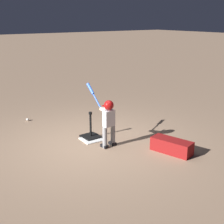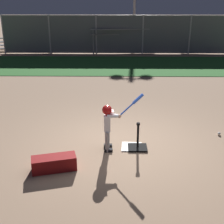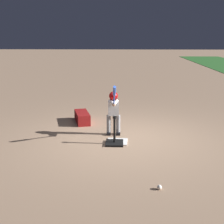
{
  "view_description": "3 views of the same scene",
  "coord_description": "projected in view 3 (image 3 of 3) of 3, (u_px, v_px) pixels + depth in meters",
  "views": [
    {
      "loc": [
        -5.37,
        3.31,
        2.65
      ],
      "look_at": [
        -0.32,
        -0.33,
        0.75
      ],
      "focal_mm": 50.0,
      "sensor_mm": 36.0,
      "label": 1
    },
    {
      "loc": [
        -0.14,
        -6.3,
        3.19
      ],
      "look_at": [
        -0.24,
        0.04,
        0.76
      ],
      "focal_mm": 50.0,
      "sensor_mm": 36.0,
      "label": 2
    },
    {
      "loc": [
        6.63,
        -0.03,
        2.26
      ],
      "look_at": [
        0.33,
        -0.25,
        0.7
      ],
      "focal_mm": 50.0,
      "sensor_mm": 36.0,
      "label": 3
    }
  ],
  "objects": [
    {
      "name": "home_plate",
      "position": [
        117.0,
        142.0,
        6.78
      ],
      "size": [
        0.46,
        0.46,
        0.02
      ],
      "primitive_type": "cube",
      "rotation": [
        0.0,
        0.0,
        -0.06
      ],
      "color": "white",
      "rests_on": "ground_plane"
    },
    {
      "name": "batter_child",
      "position": [
        114.0,
        108.0,
        7.11
      ],
      "size": [
        0.87,
        0.32,
        1.27
      ],
      "color": "gray",
      "rests_on": "ground_plane"
    },
    {
      "name": "equipment_bag",
      "position": [
        82.0,
        117.0,
        8.27
      ],
      "size": [
        0.89,
        0.53,
        0.28
      ],
      "primitive_type": "cube",
      "rotation": [
        0.0,
        0.0,
        0.26
      ],
      "color": "maroon",
      "rests_on": "ground_plane"
    },
    {
      "name": "batting_tee",
      "position": [
        114.0,
        140.0,
        6.64
      ],
      "size": [
        0.42,
        0.37,
        0.61
      ],
      "color": "black",
      "rests_on": "ground_plane"
    },
    {
      "name": "baseball",
      "position": [
        159.0,
        187.0,
        4.69
      ],
      "size": [
        0.07,
        0.07,
        0.07
      ],
      "primitive_type": "sphere",
      "color": "white",
      "rests_on": "ground_plane"
    },
    {
      "name": "ground_plane",
      "position": [
        123.0,
        139.0,
        6.97
      ],
      "size": [
        90.0,
        90.0,
        0.0
      ],
      "primitive_type": "plane",
      "color": "#93755B"
    }
  ]
}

